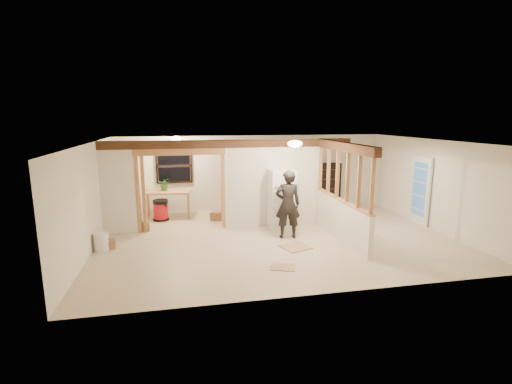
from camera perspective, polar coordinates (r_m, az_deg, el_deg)
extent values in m
cube|color=beige|center=(9.82, 3.14, -7.00)|extent=(9.00, 6.50, 0.01)
cube|color=white|center=(9.34, 3.31, 7.75)|extent=(9.00, 6.50, 0.01)
cube|color=silver|center=(12.62, -0.53, 3.01)|extent=(9.00, 0.01, 2.50)
cube|color=silver|center=(6.50, 10.55, -5.27)|extent=(9.00, 0.01, 2.50)
cube|color=silver|center=(9.43, -24.25, -0.88)|extent=(0.01, 6.50, 2.50)
cube|color=silver|center=(11.49, 25.49, 1.05)|extent=(0.01, 6.50, 2.50)
cube|color=silver|center=(10.51, -20.47, 0.58)|extent=(0.90, 0.12, 2.50)
cube|color=silver|center=(10.69, 2.63, 1.47)|extent=(2.80, 0.12, 2.50)
cube|color=#B67E4C|center=(10.40, -11.41, 0.13)|extent=(2.46, 0.14, 2.20)
cube|color=#4E2D1A|center=(10.33, -3.84, 7.42)|extent=(7.00, 0.18, 0.22)
cube|color=#4E2D1A|center=(9.51, 13.36, 6.80)|extent=(0.18, 3.30, 0.22)
cube|color=silver|center=(9.83, 12.85, -4.18)|extent=(0.12, 3.20, 1.00)
cube|color=#B67E4C|center=(9.59, 13.16, 2.51)|extent=(0.14, 3.20, 1.32)
cube|color=black|center=(12.28, -12.48, 3.92)|extent=(1.12, 0.10, 1.10)
cube|color=white|center=(11.80, 23.93, 0.20)|extent=(0.12, 0.86, 2.00)
ellipsoid|color=#FFEABF|center=(8.94, 6.01, 7.41)|extent=(0.36, 0.36, 0.16)
ellipsoid|color=#FFEABF|center=(11.33, -12.23, 8.05)|extent=(0.32, 0.32, 0.14)
ellipsoid|color=#FFD88C|center=(10.65, -9.49, 6.34)|extent=(0.07, 0.07, 0.07)
cube|color=silver|center=(10.43, 3.95, -1.08)|extent=(0.69, 0.67, 1.69)
imported|color=#262424|center=(9.60, 4.91, -1.88)|extent=(0.70, 0.51, 1.79)
cube|color=#B67E4C|center=(11.89, -13.37, -1.86)|extent=(1.43, 0.84, 0.85)
imported|color=#2A5A26|center=(11.83, -13.88, 1.14)|extent=(0.40, 0.36, 0.40)
cylinder|color=#AF111B|center=(11.68, -14.45, -2.68)|extent=(0.61, 0.61, 0.65)
cube|color=black|center=(13.30, 11.23, 1.11)|extent=(0.77, 0.26, 1.53)
cylinder|color=white|center=(9.56, -22.71, -7.06)|extent=(0.38, 0.38, 0.42)
cube|color=#926647|center=(11.40, -6.15, -3.71)|extent=(0.39, 0.36, 0.26)
cube|color=#926647|center=(10.80, -16.81, -5.03)|extent=(0.31, 0.31, 0.26)
cube|color=#926647|center=(9.63, -21.69, -7.46)|extent=(0.32, 0.28, 0.22)
cube|color=tan|center=(9.13, 6.05, -8.40)|extent=(0.79, 0.79, 0.02)
cube|color=tan|center=(7.96, 4.14, -11.43)|extent=(0.62, 0.56, 0.02)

